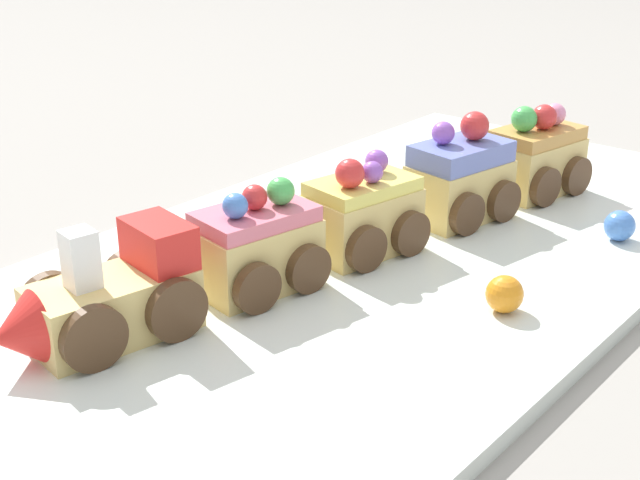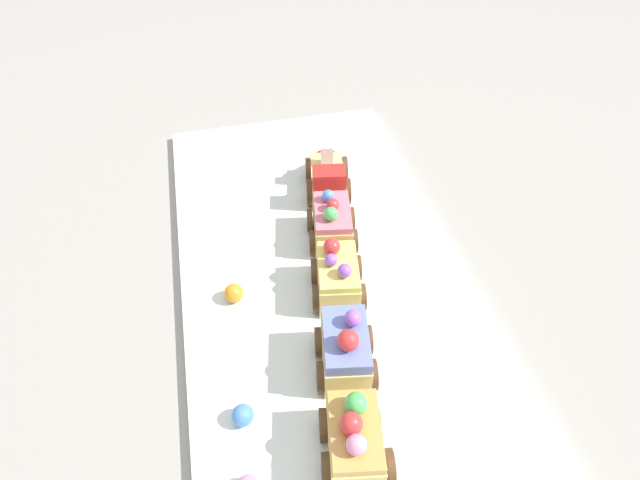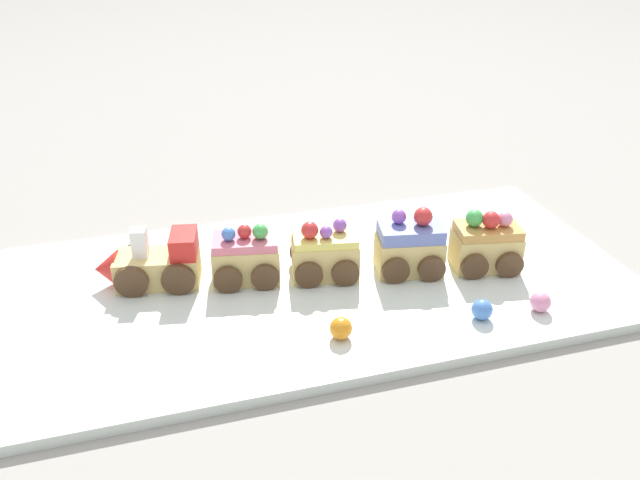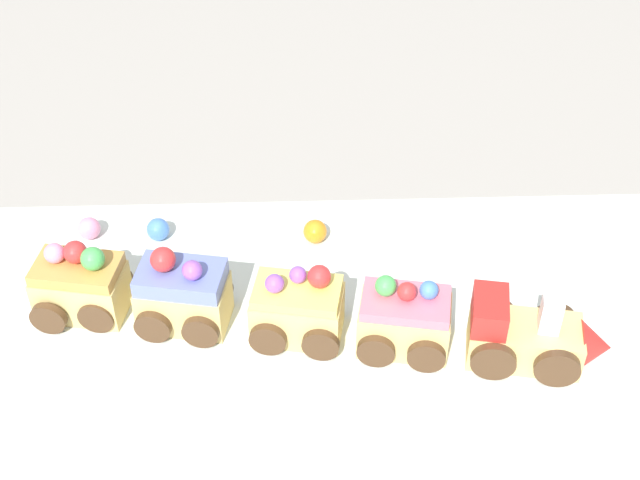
{
  "view_description": "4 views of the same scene",
  "coord_description": "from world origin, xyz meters",
  "px_view_note": "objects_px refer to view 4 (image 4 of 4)",
  "views": [
    {
      "loc": [
        0.44,
        0.34,
        0.26
      ],
      "look_at": [
        0.03,
        -0.01,
        0.03
      ],
      "focal_mm": 50.0,
      "sensor_mm": 36.0,
      "label": 1
    },
    {
      "loc": [
        -0.38,
        0.1,
        0.49
      ],
      "look_at": [
        0.02,
        0.0,
        0.07
      ],
      "focal_mm": 28.0,
      "sensor_mm": 36.0,
      "label": 2
    },
    {
      "loc": [
        0.16,
        0.6,
        0.4
      ],
      "look_at": [
        -0.01,
        -0.0,
        0.06
      ],
      "focal_mm": 35.0,
      "sensor_mm": 36.0,
      "label": 3
    },
    {
      "loc": [
        -0.02,
        -0.55,
        0.58
      ],
      "look_at": [
        0.0,
        0.04,
        0.08
      ],
      "focal_mm": 50.0,
      "sensor_mm": 36.0,
      "label": 4
    }
  ],
  "objects_px": {
    "cake_train_locomotive": "(532,338)",
    "cake_car_caramel": "(81,286)",
    "gumball_pink": "(89,228)",
    "cake_car_strawberry": "(404,321)",
    "cake_car_lemon": "(298,310)",
    "gumball_orange": "(319,231)",
    "gumball_blue": "(158,229)",
    "cake_car_blueberry": "(183,296)"
  },
  "relations": [
    {
      "from": "cake_train_locomotive",
      "to": "cake_car_caramel",
      "type": "bearing_deg",
      "value": 179.98
    },
    {
      "from": "cake_car_caramel",
      "to": "gumball_pink",
      "type": "bearing_deg",
      "value": 107.15
    },
    {
      "from": "cake_car_strawberry",
      "to": "gumball_pink",
      "type": "relative_size",
      "value": 3.79
    },
    {
      "from": "cake_car_lemon",
      "to": "gumball_orange",
      "type": "relative_size",
      "value": 3.61
    },
    {
      "from": "cake_car_lemon",
      "to": "cake_car_caramel",
      "type": "bearing_deg",
      "value": -179.98
    },
    {
      "from": "gumball_blue",
      "to": "cake_car_strawberry",
      "type": "bearing_deg",
      "value": -33.41
    },
    {
      "from": "gumball_pink",
      "to": "gumball_orange",
      "type": "bearing_deg",
      "value": -3.31
    },
    {
      "from": "gumball_blue",
      "to": "gumball_orange",
      "type": "xyz_separation_m",
      "value": [
        0.16,
        -0.01,
        0.0
      ]
    },
    {
      "from": "cake_car_blueberry",
      "to": "gumball_pink",
      "type": "relative_size",
      "value": 3.79
    },
    {
      "from": "cake_car_lemon",
      "to": "cake_car_blueberry",
      "type": "distance_m",
      "value": 0.1
    },
    {
      "from": "cake_train_locomotive",
      "to": "gumball_pink",
      "type": "height_order",
      "value": "cake_train_locomotive"
    },
    {
      "from": "cake_car_lemon",
      "to": "cake_car_blueberry",
      "type": "bearing_deg",
      "value": -179.81
    },
    {
      "from": "gumball_orange",
      "to": "cake_train_locomotive",
      "type": "bearing_deg",
      "value": -42.54
    },
    {
      "from": "cake_train_locomotive",
      "to": "cake_car_caramel",
      "type": "distance_m",
      "value": 0.39
    },
    {
      "from": "gumball_pink",
      "to": "cake_car_strawberry",
      "type": "bearing_deg",
      "value": -27.52
    },
    {
      "from": "cake_car_caramel",
      "to": "gumball_blue",
      "type": "height_order",
      "value": "cake_car_caramel"
    },
    {
      "from": "cake_car_caramel",
      "to": "gumball_orange",
      "type": "height_order",
      "value": "cake_car_caramel"
    },
    {
      "from": "cake_car_blueberry",
      "to": "gumball_orange",
      "type": "xyz_separation_m",
      "value": [
        0.12,
        0.1,
        -0.02
      ]
    },
    {
      "from": "cake_train_locomotive",
      "to": "cake_car_strawberry",
      "type": "relative_size",
      "value": 1.47
    },
    {
      "from": "cake_car_strawberry",
      "to": "cake_car_lemon",
      "type": "relative_size",
      "value": 1.0
    },
    {
      "from": "cake_car_strawberry",
      "to": "cake_car_blueberry",
      "type": "bearing_deg",
      "value": -179.91
    },
    {
      "from": "cake_car_caramel",
      "to": "cake_train_locomotive",
      "type": "bearing_deg",
      "value": -0.02
    },
    {
      "from": "cake_train_locomotive",
      "to": "gumball_pink",
      "type": "relative_size",
      "value": 5.59
    },
    {
      "from": "gumball_pink",
      "to": "cake_car_blueberry",
      "type": "bearing_deg",
      "value": -48.87
    },
    {
      "from": "cake_car_caramel",
      "to": "cake_car_lemon",
      "type": "bearing_deg",
      "value": 0.02
    },
    {
      "from": "cake_car_lemon",
      "to": "cake_car_caramel",
      "type": "distance_m",
      "value": 0.19
    },
    {
      "from": "cake_car_lemon",
      "to": "gumball_pink",
      "type": "distance_m",
      "value": 0.24
    },
    {
      "from": "cake_car_lemon",
      "to": "gumball_blue",
      "type": "bearing_deg",
      "value": 146.0
    },
    {
      "from": "cake_train_locomotive",
      "to": "gumball_blue",
      "type": "distance_m",
      "value": 0.37
    },
    {
      "from": "cake_car_strawberry",
      "to": "gumball_pink",
      "type": "bearing_deg",
      "value": 162.82
    },
    {
      "from": "cake_car_strawberry",
      "to": "cake_car_caramel",
      "type": "xyz_separation_m",
      "value": [
        -0.28,
        0.05,
        0.0
      ]
    },
    {
      "from": "cake_car_lemon",
      "to": "gumball_pink",
      "type": "bearing_deg",
      "value": 156.48
    },
    {
      "from": "gumball_orange",
      "to": "gumball_blue",
      "type": "bearing_deg",
      "value": 176.77
    },
    {
      "from": "gumball_pink",
      "to": "cake_train_locomotive",
      "type": "bearing_deg",
      "value": -23.34
    },
    {
      "from": "cake_train_locomotive",
      "to": "gumball_blue",
      "type": "bearing_deg",
      "value": 163.44
    },
    {
      "from": "gumball_blue",
      "to": "gumball_pink",
      "type": "xyz_separation_m",
      "value": [
        -0.07,
        0.0,
        -0.0
      ]
    },
    {
      "from": "cake_car_strawberry",
      "to": "cake_car_caramel",
      "type": "height_order",
      "value": "cake_car_caramel"
    },
    {
      "from": "cake_train_locomotive",
      "to": "cake_car_lemon",
      "type": "relative_size",
      "value": 1.47
    },
    {
      "from": "gumball_pink",
      "to": "gumball_orange",
      "type": "xyz_separation_m",
      "value": [
        0.22,
        -0.01,
        0.0
      ]
    },
    {
      "from": "cake_car_strawberry",
      "to": "gumball_pink",
      "type": "xyz_separation_m",
      "value": [
        -0.29,
        0.15,
        -0.02
      ]
    },
    {
      "from": "cake_car_strawberry",
      "to": "cake_car_lemon",
      "type": "distance_m",
      "value": 0.09
    },
    {
      "from": "cake_car_strawberry",
      "to": "cake_car_lemon",
      "type": "xyz_separation_m",
      "value": [
        -0.09,
        0.02,
        0.0
      ]
    }
  ]
}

